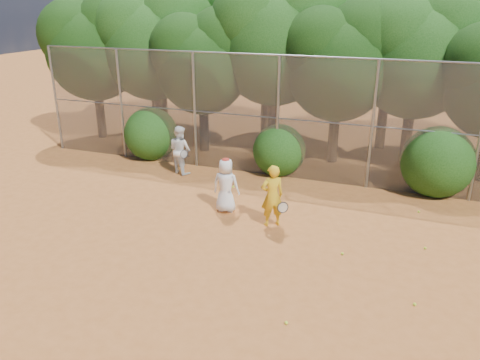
% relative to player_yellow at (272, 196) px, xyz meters
% --- Properties ---
extents(ground, '(80.00, 80.00, 0.00)m').
position_rel_player_yellow_xyz_m(ground, '(0.05, -2.35, -0.84)').
color(ground, '#A45925').
rests_on(ground, ground).
extents(fence_back, '(20.05, 0.09, 4.03)m').
position_rel_player_yellow_xyz_m(fence_back, '(-0.07, 3.65, 1.21)').
color(fence_back, gray).
rests_on(fence_back, ground).
extents(tree_0, '(4.38, 3.81, 6.00)m').
position_rel_player_yellow_xyz_m(tree_0, '(-9.40, 5.69, 3.09)').
color(tree_0, black).
rests_on(tree_0, ground).
extents(tree_1, '(4.64, 4.03, 6.35)m').
position_rel_player_yellow_xyz_m(tree_1, '(-6.89, 6.19, 3.32)').
color(tree_1, black).
rests_on(tree_1, ground).
extents(tree_2, '(3.99, 3.47, 5.47)m').
position_rel_player_yellow_xyz_m(tree_2, '(-4.40, 5.48, 2.74)').
color(tree_2, black).
rests_on(tree_2, ground).
extents(tree_3, '(4.89, 4.26, 6.70)m').
position_rel_player_yellow_xyz_m(tree_3, '(-1.89, 6.49, 3.56)').
color(tree_3, black).
rests_on(tree_3, ground).
extents(tree_4, '(4.19, 3.64, 5.73)m').
position_rel_player_yellow_xyz_m(tree_4, '(0.60, 5.89, 2.92)').
color(tree_4, black).
rests_on(tree_4, ground).
extents(tree_5, '(4.51, 3.92, 6.17)m').
position_rel_player_yellow_xyz_m(tree_5, '(3.10, 6.69, 3.21)').
color(tree_5, black).
rests_on(tree_5, ground).
extents(tree_9, '(4.83, 4.20, 6.62)m').
position_rel_player_yellow_xyz_m(tree_9, '(-7.89, 8.49, 3.50)').
color(tree_9, black).
rests_on(tree_9, ground).
extents(tree_10, '(5.15, 4.48, 7.06)m').
position_rel_player_yellow_xyz_m(tree_10, '(-2.89, 8.69, 3.79)').
color(tree_10, black).
rests_on(tree_10, ground).
extents(tree_11, '(4.64, 4.03, 6.35)m').
position_rel_player_yellow_xyz_m(tree_11, '(2.11, 8.29, 3.32)').
color(tree_11, black).
rests_on(tree_11, ground).
extents(bush_0, '(2.00, 2.00, 2.00)m').
position_rel_player_yellow_xyz_m(bush_0, '(-5.95, 3.95, 0.16)').
color(bush_0, '#174210').
rests_on(bush_0, ground).
extents(bush_1, '(1.80, 1.80, 1.80)m').
position_rel_player_yellow_xyz_m(bush_1, '(-0.95, 3.95, 0.06)').
color(bush_1, '#174210').
rests_on(bush_1, ground).
extents(bush_2, '(2.20, 2.20, 2.20)m').
position_rel_player_yellow_xyz_m(bush_2, '(4.05, 3.95, 0.26)').
color(bush_2, '#174210').
rests_on(bush_2, ground).
extents(player_yellow, '(0.86, 0.68, 1.68)m').
position_rel_player_yellow_xyz_m(player_yellow, '(0.00, 0.00, 0.00)').
color(player_yellow, gold).
rests_on(player_yellow, ground).
extents(player_teen, '(0.79, 0.54, 1.58)m').
position_rel_player_yellow_xyz_m(player_teen, '(-1.47, 0.41, -0.05)').
color(player_teen, white).
rests_on(player_teen, ground).
extents(player_white, '(0.98, 0.87, 1.66)m').
position_rel_player_yellow_xyz_m(player_white, '(-4.12, 2.76, -0.01)').
color(player_white, white).
rests_on(player_white, ground).
extents(ball_0, '(0.07, 0.07, 0.07)m').
position_rel_player_yellow_xyz_m(ball_0, '(2.02, -0.92, -0.81)').
color(ball_0, '#BADB27').
rests_on(ball_0, ground).
extents(ball_1, '(0.07, 0.07, 0.07)m').
position_rel_player_yellow_xyz_m(ball_1, '(3.84, 0.05, -0.81)').
color(ball_1, '#BADB27').
rests_on(ball_1, ground).
extents(ball_2, '(0.07, 0.07, 0.07)m').
position_rel_player_yellow_xyz_m(ball_2, '(1.46, -3.83, -0.81)').
color(ball_2, '#BADB27').
rests_on(ball_2, ground).
extents(ball_3, '(0.07, 0.07, 0.07)m').
position_rel_player_yellow_xyz_m(ball_3, '(3.67, -2.40, -0.81)').
color(ball_3, '#BADB27').
rests_on(ball_3, ground).
extents(ball_4, '(0.07, 0.07, 0.07)m').
position_rel_player_yellow_xyz_m(ball_4, '(3.66, 2.19, -0.81)').
color(ball_4, '#BADB27').
rests_on(ball_4, ground).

